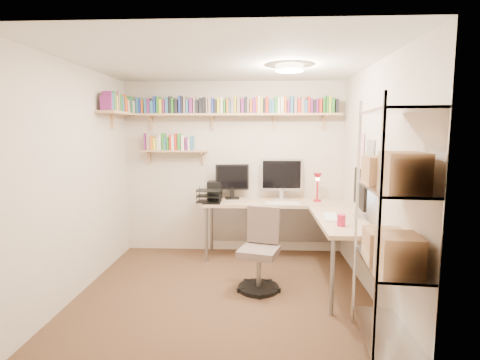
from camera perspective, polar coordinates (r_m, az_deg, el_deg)
name	(u,v)px	position (r m, az deg, el deg)	size (l,w,h in m)	color
ground	(225,291)	(4.39, -2.35, -16.55)	(3.20, 3.20, 0.00)	#402C1B
room_shell	(224,153)	(4.02, -2.40, 4.08)	(3.24, 3.04, 2.52)	#C4B29F
wall_shelves	(203,114)	(5.36, -5.73, 10.01)	(3.12, 1.09, 0.80)	tan
corner_desk	(283,205)	(5.05, 6.54, -3.88)	(2.15, 2.10, 1.40)	tan
office_chair	(260,255)	(4.32, 3.08, -11.36)	(0.51, 0.52, 0.93)	black
wire_rack	(394,211)	(3.14, 22.41, -4.33)	(0.51, 0.92, 2.04)	silver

